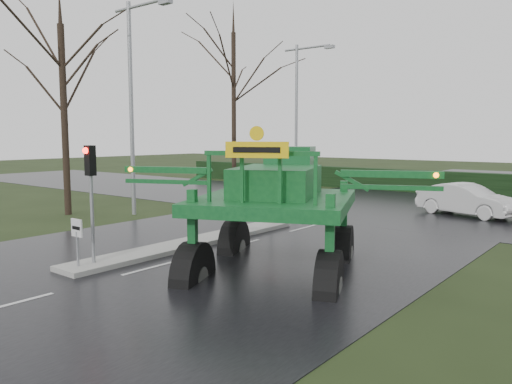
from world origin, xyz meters
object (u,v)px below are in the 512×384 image
Objects in this scene: street_light_left_near at (135,89)px; crop_sprayer at (195,189)px; traffic_signal_mid at (271,165)px; white_sedan at (466,216)px; traffic_signal_near at (91,179)px; keep_left_sign at (77,235)px; street_light_left_far at (300,104)px.

crop_sprayer is at bearing -30.47° from street_light_left_near.
white_sedan is (5.55, 8.11, -2.59)m from traffic_signal_mid.
traffic_signal_near is 3.19m from crop_sprayer.
street_light_left_near is at bearing -167.79° from traffic_signal_mid.
traffic_signal_mid is at bearing 12.21° from street_light_left_near.
white_sedan is at bearing 71.51° from traffic_signal_near.
street_light_left_near is at bearing 126.11° from crop_sprayer.
keep_left_sign is at bearing -173.15° from crop_sprayer.
white_sedan is (5.55, 16.61, -2.59)m from traffic_signal_near.
traffic_signal_mid is (0.00, 8.99, 1.53)m from keep_left_sign.
traffic_signal_mid is 0.35× the size of street_light_left_near.
traffic_signal_near is at bearing -90.00° from traffic_signal_mid.
crop_sprayer reaches higher than white_sedan.
traffic_signal_mid is 10.16m from white_sedan.
traffic_signal_near is at bearing -45.47° from street_light_left_near.
traffic_signal_mid is 0.77× the size of white_sedan.
street_light_left_near is (-6.89, 7.50, 4.93)m from keep_left_sign.
keep_left_sign is 0.14× the size of street_light_left_near.
street_light_left_far is at bearing 93.01° from crop_sprayer.
street_light_left_far is (0.00, 14.00, 0.00)m from street_light_left_near.
street_light_left_near is 1.20× the size of crop_sprayer.
street_light_left_far is (-6.89, 12.51, 3.40)m from traffic_signal_mid.
keep_left_sign reaches higher than white_sedan.
crop_sprayer is (2.94, 1.22, -0.21)m from traffic_signal_near.
white_sedan is at bearing 55.59° from traffic_signal_mid.
traffic_signal_mid is 7.83m from street_light_left_near.
white_sedan is (5.55, 17.10, -1.06)m from keep_left_sign.
crop_sprayer is at bearing -175.45° from white_sedan.
street_light_left_far is 2.17× the size of white_sedan.
street_light_left_near is (-6.89, 7.01, 3.40)m from traffic_signal_near.
street_light_left_far is 22.39m from crop_sprayer.
street_light_left_far is at bearing 90.00° from street_light_left_near.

